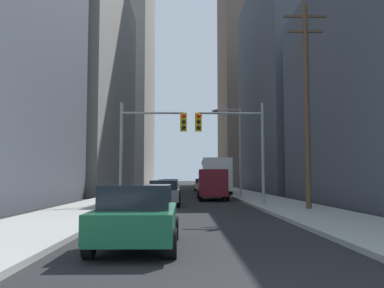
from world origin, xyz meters
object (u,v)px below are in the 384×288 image
at_px(sedan_navy, 170,186).
at_px(traffic_signal_near_left, 150,136).
at_px(sedan_green, 137,216).
at_px(city_bus, 215,175).
at_px(sedan_beige, 202,185).
at_px(sedan_white, 168,189).
at_px(traffic_signal_near_right, 233,136).
at_px(cargo_van_maroon, 212,183).
at_px(sedan_grey, 164,193).

relative_size(sedan_navy, traffic_signal_near_left, 0.70).
bearing_deg(sedan_green, city_bus, 82.54).
height_order(sedan_beige, traffic_signal_near_left, traffic_signal_near_left).
distance_m(sedan_green, sedan_white, 25.29).
distance_m(sedan_navy, traffic_signal_near_right, 21.09).
bearing_deg(city_bus, sedan_navy, 151.37).
height_order(cargo_van_maroon, sedan_grey, cargo_van_maroon).
relative_size(cargo_van_maroon, sedan_navy, 1.25).
distance_m(cargo_van_maroon, sedan_navy, 13.21).
height_order(cargo_van_maroon, sedan_navy, cargo_van_maroon).
relative_size(sedan_grey, sedan_navy, 1.00).
bearing_deg(cargo_van_maroon, traffic_signal_near_right, -84.74).
height_order(sedan_navy, traffic_signal_near_left, traffic_signal_near_left).
height_order(sedan_navy, sedan_beige, same).
distance_m(city_bus, traffic_signal_near_right, 18.08).
bearing_deg(cargo_van_maroon, sedan_white, 134.49).
distance_m(cargo_van_maroon, sedan_white, 4.93).
xyz_separation_m(sedan_green, sedan_white, (-0.18, 25.29, 0.00)).
distance_m(sedan_grey, traffic_signal_near_right, 5.31).
relative_size(sedan_beige, traffic_signal_near_left, 0.71).
relative_size(sedan_green, sedan_navy, 1.00).
xyz_separation_m(sedan_green, traffic_signal_near_right, (3.96, 14.12, 3.28)).
bearing_deg(cargo_van_maroon, city_bus, 84.75).
distance_m(cargo_van_maroon, sedan_grey, 7.36).
height_order(sedan_green, sedan_navy, same).
xyz_separation_m(cargo_van_maroon, traffic_signal_near_right, (0.71, -7.67, 2.77)).
height_order(sedan_white, traffic_signal_near_right, traffic_signal_near_right).
distance_m(city_bus, sedan_grey, 17.39).
bearing_deg(traffic_signal_near_left, sedan_beige, 81.85).
height_order(city_bus, sedan_beige, city_bus).
bearing_deg(sedan_beige, traffic_signal_near_right, -88.87).
relative_size(cargo_van_maroon, sedan_beige, 1.23).
bearing_deg(sedan_navy, sedan_beige, 68.08).
distance_m(sedan_white, sedan_navy, 9.22).
xyz_separation_m(sedan_green, sedan_grey, (-0.06, 15.24, 0.00)).
bearing_deg(city_bus, sedan_white, -122.87).
height_order(city_bus, traffic_signal_near_left, traffic_signal_near_left).
relative_size(sedan_green, sedan_grey, 1.00).
height_order(city_bus, sedan_grey, city_bus).
bearing_deg(traffic_signal_near_left, sedan_navy, 88.42).
relative_size(sedan_green, traffic_signal_near_left, 0.70).
xyz_separation_m(city_bus, sedan_navy, (-4.48, 2.44, -1.16)).
height_order(city_bus, cargo_van_maroon, city_bus).
bearing_deg(sedan_green, cargo_van_maroon, 81.50).
bearing_deg(traffic_signal_near_left, city_bus, 74.31).
distance_m(city_bus, sedan_green, 32.36).
relative_size(cargo_van_maroon, sedan_white, 1.24).
bearing_deg(sedan_grey, sedan_green, -89.79).
distance_m(city_bus, traffic_signal_near_left, 18.76).
height_order(sedan_green, sedan_grey, same).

